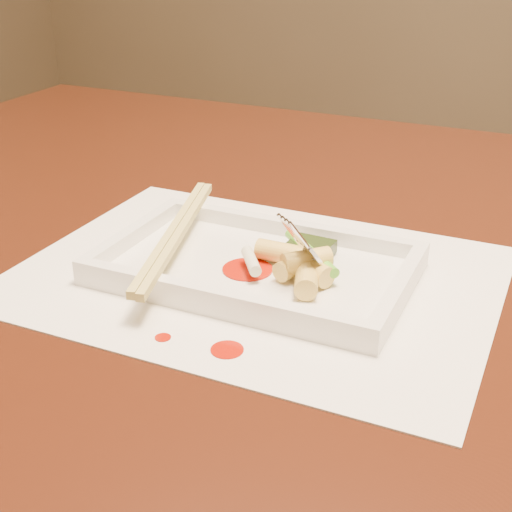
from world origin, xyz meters
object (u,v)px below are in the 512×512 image
at_px(placemat, 256,276).
at_px(plate_base, 256,271).
at_px(table, 348,336).
at_px(fork, 346,190).
at_px(chopstick_a, 172,232).

distance_m(placemat, plate_base, 0.00).
relative_size(table, placemat, 3.50).
height_order(placemat, fork, fork).
bearing_deg(table, chopstick_a, -144.68).
height_order(plate_base, fork, fork).
bearing_deg(chopstick_a, table, 35.32).
distance_m(plate_base, fork, 0.11).
xyz_separation_m(table, plate_base, (-0.06, -0.10, 0.11)).
bearing_deg(plate_base, chopstick_a, 180.00).
height_order(table, placemat, placemat).
relative_size(plate_base, chopstick_a, 1.09).
xyz_separation_m(placemat, fork, (0.07, 0.02, 0.08)).
bearing_deg(placemat, fork, 14.42).
xyz_separation_m(plate_base, chopstick_a, (-0.08, 0.00, 0.02)).
relative_size(placemat, chopstick_a, 1.68).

